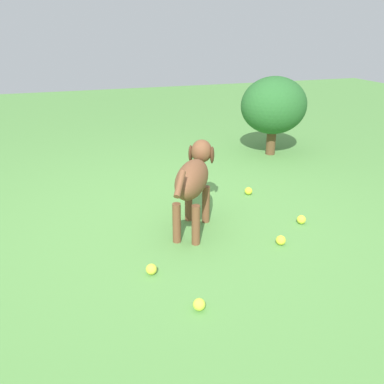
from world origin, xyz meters
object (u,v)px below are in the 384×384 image
(tennis_ball_0, at_px, (301,220))
(tennis_ball_4, at_px, (151,269))
(tennis_ball_2, at_px, (199,304))
(tennis_ball_1, at_px, (281,240))
(dog, at_px, (194,178))
(tennis_ball_3, at_px, (248,191))

(tennis_ball_0, height_order, tennis_ball_4, same)
(tennis_ball_2, bearing_deg, tennis_ball_1, -147.81)
(dog, xyz_separation_m, tennis_ball_3, (-0.65, -0.44, -0.36))
(dog, height_order, tennis_ball_2, dog)
(tennis_ball_1, distance_m, tennis_ball_4, 0.90)
(tennis_ball_1, bearing_deg, tennis_ball_0, -142.86)
(tennis_ball_1, xyz_separation_m, tennis_ball_4, (0.90, 0.07, 0.00))
(tennis_ball_1, height_order, tennis_ball_3, same)
(tennis_ball_0, distance_m, tennis_ball_2, 1.25)
(tennis_ball_3, bearing_deg, tennis_ball_2, 55.48)
(tennis_ball_3, relative_size, tennis_ball_4, 1.00)
(tennis_ball_0, relative_size, tennis_ball_4, 1.00)
(tennis_ball_1, bearing_deg, dog, -40.59)
(tennis_ball_4, bearing_deg, tennis_ball_0, -166.08)
(tennis_ball_1, distance_m, tennis_ball_2, 0.87)
(dog, relative_size, tennis_ball_1, 11.61)
(tennis_ball_3, bearing_deg, tennis_ball_1, 78.86)
(tennis_ball_1, bearing_deg, tennis_ball_4, 4.46)
(dog, distance_m, tennis_ball_1, 0.72)
(dog, xyz_separation_m, tennis_ball_1, (-0.48, 0.41, -0.36))
(tennis_ball_0, relative_size, tennis_ball_2, 1.00)
(tennis_ball_2, height_order, tennis_ball_4, same)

